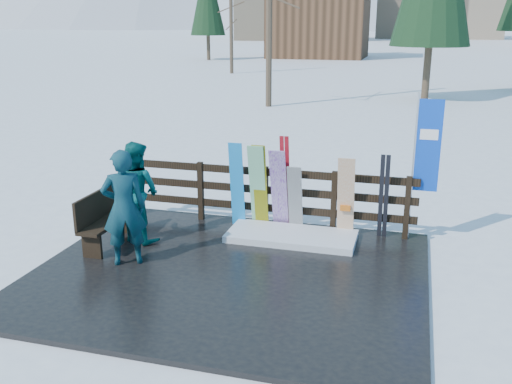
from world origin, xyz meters
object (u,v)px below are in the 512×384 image
(snowboard_1, at_px, (258,187))
(snowboard_2, at_px, (260,187))
(person_front, at_px, (124,208))
(snowboard_5, at_px, (346,198))
(person_back, at_px, (137,192))
(snowboard_4, at_px, (295,199))
(snowboard_3, at_px, (279,190))
(rental_flag, at_px, (425,151))
(bench, at_px, (105,216))
(snowboard_0, at_px, (237,185))

(snowboard_1, height_order, snowboard_2, snowboard_2)
(snowboard_2, distance_m, person_front, 2.68)
(snowboard_5, distance_m, person_back, 3.69)
(person_back, bearing_deg, snowboard_5, -144.97)
(snowboard_4, bearing_deg, snowboard_3, 180.00)
(snowboard_2, height_order, snowboard_3, snowboard_2)
(snowboard_2, height_order, snowboard_4, snowboard_2)
(snowboard_1, height_order, snowboard_5, snowboard_1)
(snowboard_1, xyz_separation_m, rental_flag, (2.90, 0.27, 0.79))
(snowboard_3, height_order, rental_flag, rental_flag)
(snowboard_1, bearing_deg, person_back, -149.63)
(snowboard_3, bearing_deg, snowboard_1, 180.00)
(snowboard_5, xyz_separation_m, rental_flag, (1.28, 0.27, 0.86))
(snowboard_2, xyz_separation_m, person_front, (-1.65, -2.10, 0.12))
(snowboard_3, distance_m, person_back, 2.55)
(snowboard_3, bearing_deg, person_front, -133.68)
(snowboard_1, xyz_separation_m, snowboard_3, (0.41, 0.00, -0.02))
(snowboard_4, xyz_separation_m, person_front, (-2.31, -2.10, 0.30))
(bench, relative_size, rental_flag, 0.58)
(bench, bearing_deg, person_back, 40.35)
(snowboard_0, relative_size, snowboard_3, 1.01)
(rental_flag, distance_m, person_back, 5.04)
(rental_flag, height_order, person_back, rental_flag)
(bench, bearing_deg, person_front, -40.99)
(snowboard_1, distance_m, snowboard_2, 0.05)
(snowboard_2, xyz_separation_m, rental_flag, (2.85, 0.27, 0.79))
(snowboard_0, xyz_separation_m, snowboard_4, (1.11, 0.00, -0.18))
(snowboard_2, height_order, rental_flag, rental_flag)
(snowboard_1, height_order, snowboard_3, snowboard_1)
(rental_flag, relative_size, person_back, 1.46)
(snowboard_4, bearing_deg, snowboard_1, 180.00)
(rental_flag, distance_m, person_front, 5.13)
(bench, distance_m, person_back, 0.68)
(snowboard_4, bearing_deg, snowboard_5, 0.00)
(rental_flag, bearing_deg, person_front, -152.22)
(bench, height_order, snowboard_3, snowboard_3)
(person_front, height_order, person_back, person_front)
(snowboard_3, bearing_deg, snowboard_4, 0.00)
(snowboard_1, relative_size, person_back, 0.93)
(snowboard_1, xyz_separation_m, snowboard_2, (0.05, 0.00, 0.01))
(snowboard_2, relative_size, person_back, 0.93)
(person_front, relative_size, person_back, 1.05)
(bench, height_order, person_back, person_back)
(snowboard_1, height_order, snowboard_4, snowboard_1)
(person_back, bearing_deg, snowboard_0, -125.84)
(person_front, bearing_deg, snowboard_2, -157.51)
(snowboard_1, relative_size, snowboard_2, 1.00)
(snowboard_1, bearing_deg, rental_flag, 5.32)
(snowboard_0, xyz_separation_m, snowboard_5, (2.02, 0.00, -0.08))
(snowboard_0, bearing_deg, snowboard_3, 0.00)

